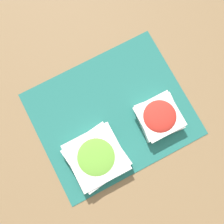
{
  "coord_description": "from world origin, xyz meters",
  "views": [
    {
      "loc": [
        0.09,
        0.17,
        1.01
      ],
      "look_at": [
        0.0,
        0.0,
        0.03
      ],
      "focal_mm": 50.0,
      "sensor_mm": 36.0,
      "label": 1
    }
  ],
  "objects": [
    {
      "name": "placemat",
      "position": [
        0.0,
        0.0,
        0.0
      ],
      "size": [
        0.49,
        0.41,
        0.0
      ],
      "color": "#236B60",
      "rests_on": "ground_plane"
    },
    {
      "name": "ground_plane",
      "position": [
        0.0,
        0.0,
        0.0
      ],
      "size": [
        3.0,
        3.0,
        0.0
      ],
      "primitive_type": "plane",
      "color": "olive"
    },
    {
      "name": "tomato_bowl",
      "position": [
        -0.13,
        0.08,
        0.03
      ],
      "size": [
        0.14,
        0.14,
        0.05
      ],
      "color": "white",
      "rests_on": "placemat"
    },
    {
      "name": "lettuce_bowl",
      "position": [
        0.11,
        0.1,
        0.03
      ],
      "size": [
        0.18,
        0.18,
        0.05
      ],
      "color": "white",
      "rests_on": "placemat"
    }
  ]
}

